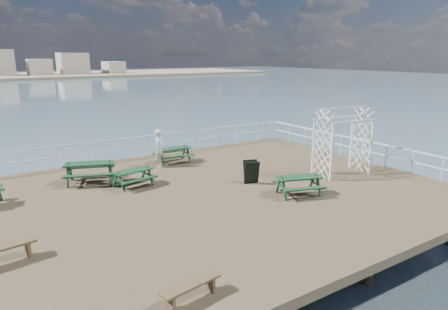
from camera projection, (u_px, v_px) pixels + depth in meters
ground at (213, 196)px, 15.70m from camera, size 18.00×14.00×0.30m
sea_backdrop at (34, 72)px, 131.51m from camera, size 300.00×300.00×9.20m
railing at (181, 157)px, 17.50m from camera, size 17.77×13.76×1.10m
picnic_table_b at (90, 168)px, 16.71m from camera, size 2.43×2.21×0.97m
picnic_table_c at (173, 152)px, 19.83m from camera, size 1.74×1.42×0.83m
picnic_table_d at (133, 174)px, 16.26m from camera, size 1.79×1.54×0.77m
picnic_table_e at (299, 182)px, 15.24m from camera, size 2.04×1.82×0.83m
flat_bench_near at (1, 251)px, 10.19m from camera, size 1.73×0.67×0.49m
flat_bench_far at (191, 288)px, 8.69m from camera, size 1.49×0.57×0.42m
trellis_arbor at (342, 145)px, 17.72m from camera, size 2.57×1.58×3.03m
sandwich_board at (251, 172)px, 16.60m from camera, size 0.72×0.62×0.99m
person at (160, 148)px, 19.00m from camera, size 0.78×0.76×1.81m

